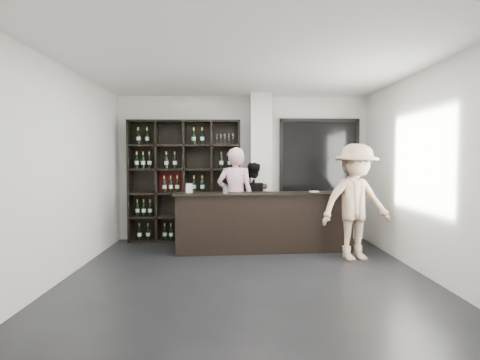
{
  "coord_description": "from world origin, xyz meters",
  "views": [
    {
      "loc": [
        -0.2,
        -5.38,
        1.63
      ],
      "look_at": [
        -0.08,
        1.1,
        1.3
      ],
      "focal_mm": 30.0,
      "sensor_mm": 36.0,
      "label": 1
    }
  ],
  "objects_px": {
    "wine_shelf": "(185,181)",
    "customer": "(356,202)",
    "tasting_counter": "(263,222)",
    "taster_black": "(253,202)",
    "taster_pink": "(235,198)"
  },
  "relations": [
    {
      "from": "tasting_counter",
      "to": "taster_black",
      "type": "xyz_separation_m",
      "value": [
        -0.15,
        0.71,
        0.27
      ]
    },
    {
      "from": "tasting_counter",
      "to": "taster_pink",
      "type": "bearing_deg",
      "value": 146.14
    },
    {
      "from": "tasting_counter",
      "to": "customer",
      "type": "bearing_deg",
      "value": -28.64
    },
    {
      "from": "taster_black",
      "to": "customer",
      "type": "xyz_separation_m",
      "value": [
        1.6,
        -1.35,
        0.15
      ]
    },
    {
      "from": "taster_pink",
      "to": "customer",
      "type": "bearing_deg",
      "value": 159.95
    },
    {
      "from": "wine_shelf",
      "to": "tasting_counter",
      "type": "relative_size",
      "value": 0.76
    },
    {
      "from": "taster_pink",
      "to": "taster_black",
      "type": "distance_m",
      "value": 0.57
    },
    {
      "from": "customer",
      "to": "taster_pink",
      "type": "bearing_deg",
      "value": 139.87
    },
    {
      "from": "tasting_counter",
      "to": "customer",
      "type": "xyz_separation_m",
      "value": [
        1.45,
        -0.64,
        0.42
      ]
    },
    {
      "from": "taster_black",
      "to": "wine_shelf",
      "type": "bearing_deg",
      "value": 12.26
    },
    {
      "from": "taster_pink",
      "to": "customer",
      "type": "distance_m",
      "value": 2.16
    },
    {
      "from": "tasting_counter",
      "to": "taster_black",
      "type": "relative_size",
      "value": 1.99
    },
    {
      "from": "wine_shelf",
      "to": "customer",
      "type": "relative_size",
      "value": 1.27
    },
    {
      "from": "tasting_counter",
      "to": "wine_shelf",
      "type": "bearing_deg",
      "value": 145.11
    },
    {
      "from": "tasting_counter",
      "to": "taster_black",
      "type": "distance_m",
      "value": 0.77
    }
  ]
}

